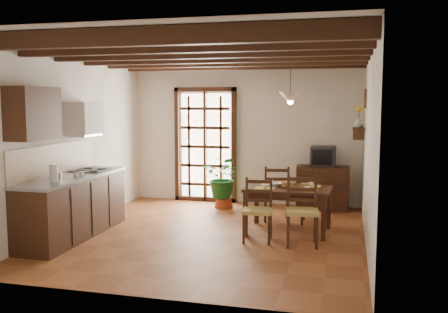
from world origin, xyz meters
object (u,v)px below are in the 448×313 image
(chair_near_right, at_px, (302,224))
(crt_tv, at_px, (323,156))
(chair_near_left, at_px, (258,222))
(chair_far_left, at_px, (276,203))
(kitchen_counter, at_px, (73,205))
(chair_far_right, at_px, (314,206))
(potted_plant, at_px, (224,178))
(sideboard, at_px, (322,188))
(pendant_lamp, at_px, (290,97))
(dining_table, at_px, (288,193))

(chair_near_right, height_order, crt_tv, crt_tv)
(chair_near_left, xyz_separation_m, chair_far_left, (0.09, 1.30, 0.01))
(kitchen_counter, bearing_deg, chair_far_right, 26.42)
(chair_near_right, bearing_deg, potted_plant, 120.79)
(chair_far_right, xyz_separation_m, sideboard, (0.07, 1.13, 0.11))
(sideboard, height_order, crt_tv, crt_tv)
(chair_near_left, bearing_deg, kitchen_counter, -175.46)
(chair_near_left, height_order, sideboard, chair_near_left)
(chair_near_left, xyz_separation_m, potted_plant, (-1.02, 2.07, 0.29))
(pendant_lamp, bearing_deg, chair_near_left, -116.26)
(chair_far_left, bearing_deg, chair_near_left, 76.48)
(dining_table, distance_m, pendant_lamp, 1.48)
(chair_near_right, relative_size, chair_far_right, 1.04)
(chair_near_right, relative_size, pendant_lamp, 1.15)
(sideboard, relative_size, potted_plant, 0.45)
(chair_far_left, xyz_separation_m, potted_plant, (-1.11, 0.77, 0.28))
(kitchen_counter, distance_m, dining_table, 3.24)
(dining_table, bearing_deg, chair_near_right, -64.08)
(dining_table, xyz_separation_m, chair_near_left, (-0.36, -0.63, -0.32))
(crt_tv, xyz_separation_m, pendant_lamp, (-0.43, -1.65, 1.08))
(chair_near_right, relative_size, chair_far_left, 1.03)
(chair_far_right, bearing_deg, potted_plant, -24.63)
(sideboard, height_order, pendant_lamp, pendant_lamp)
(chair_far_right, bearing_deg, kitchen_counter, 26.72)
(sideboard, xyz_separation_m, potted_plant, (-1.81, -0.32, 0.17))
(kitchen_counter, relative_size, sideboard, 2.37)
(chair_far_right, bearing_deg, chair_near_left, 60.58)
(chair_near_right, bearing_deg, chair_far_right, 78.90)
(chair_far_right, bearing_deg, chair_far_left, -3.25)
(sideboard, xyz_separation_m, crt_tv, (0.00, -0.01, 0.59))
(chair_far_left, relative_size, crt_tv, 2.07)
(sideboard, xyz_separation_m, pendant_lamp, (-0.43, -1.66, 1.67))
(dining_table, xyz_separation_m, chair_near_right, (0.28, -0.67, -0.30))
(chair_far_left, bearing_deg, dining_table, 102.58)
(crt_tv, bearing_deg, potted_plant, -167.54)
(pendant_lamp, bearing_deg, kitchen_counter, -159.10)
(kitchen_counter, bearing_deg, potted_plant, 56.32)
(chair_far_right, distance_m, crt_tv, 1.33)
(dining_table, distance_m, potted_plant, 2.00)
(dining_table, relative_size, chair_near_right, 1.37)
(chair_near_right, bearing_deg, crt_tv, 78.96)
(crt_tv, bearing_deg, chair_near_left, -105.59)
(chair_near_left, bearing_deg, chair_far_left, 81.60)
(chair_far_right, height_order, potted_plant, potted_plant)
(chair_far_right, distance_m, sideboard, 1.14)
(dining_table, distance_m, chair_far_left, 0.79)
(kitchen_counter, height_order, sideboard, kitchen_counter)
(chair_far_right, height_order, sideboard, chair_far_right)
(chair_near_right, xyz_separation_m, chair_far_left, (-0.55, 1.34, -0.01))
(potted_plant, bearing_deg, chair_far_left, -34.80)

